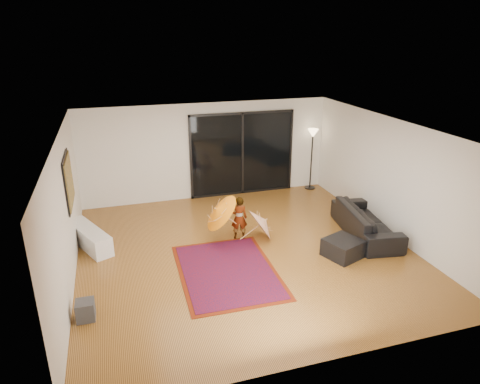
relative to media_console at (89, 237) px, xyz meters
name	(u,v)px	position (x,y,z in m)	size (l,w,h in m)	color
floor	(246,251)	(3.25, -1.25, -0.22)	(7.00, 7.00, 0.00)	#AA712E
ceiling	(246,129)	(3.25, -1.25, 2.48)	(7.00, 7.00, 0.00)	white
wall_back	(208,151)	(3.25, 2.25, 1.13)	(7.00, 7.00, 0.00)	silver
wall_front	(325,283)	(3.25, -4.75, 1.13)	(7.00, 7.00, 0.00)	silver
wall_left	(65,213)	(-0.25, -1.25, 1.13)	(7.00, 7.00, 0.00)	silver
wall_right	(391,178)	(6.75, -1.25, 1.13)	(7.00, 7.00, 0.00)	silver
sliding_door	(242,154)	(4.25, 2.22, 0.98)	(3.06, 0.07, 2.40)	black
painting	(69,181)	(-0.21, -0.25, 1.43)	(0.04, 1.28, 1.08)	black
media_console	(89,237)	(0.00, 0.00, 0.00)	(0.40, 1.59, 0.44)	white
speaker	(85,310)	(0.00, -2.70, -0.05)	(0.30, 0.30, 0.34)	#424244
persian_rug	(227,271)	(2.65, -1.94, -0.21)	(1.95, 2.68, 0.02)	#611B08
sofa	(366,221)	(6.20, -1.28, 0.11)	(2.29, 0.90, 0.67)	black
ottoman	(343,248)	(5.16, -2.06, -0.03)	(0.68, 0.68, 0.39)	black
floor_lamp	(312,142)	(6.35, 2.00, 1.23)	(0.31, 0.31, 1.83)	black
child	(239,218)	(3.30, -0.59, 0.29)	(0.37, 0.25, 1.03)	#999999
parasol_orange	(216,213)	(2.75, -0.64, 0.51)	(0.75, 0.93, 0.91)	orange
parasol_white	(266,218)	(3.90, -0.74, 0.28)	(0.61, 0.83, 0.93)	beige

